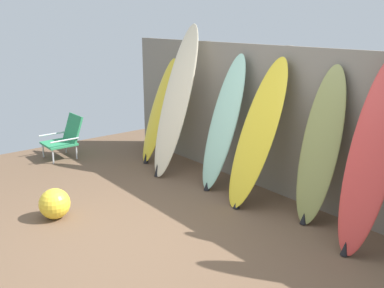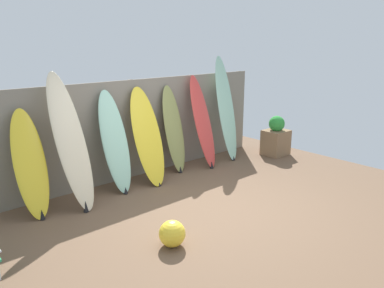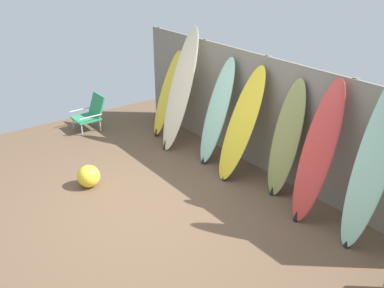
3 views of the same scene
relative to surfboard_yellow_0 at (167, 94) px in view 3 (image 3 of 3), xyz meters
name	(u,v)px [view 3 (image 3 of 3)]	position (x,y,z in m)	size (l,w,h in m)	color
ground	(153,208)	(2.01, -1.59, -0.76)	(7.68, 7.68, 0.00)	brown
fence_back	(262,114)	(2.01, 0.41, 0.14)	(6.08, 0.11, 1.80)	gray
surfboard_yellow_0	(167,94)	(0.00, 0.00, 0.00)	(0.49, 0.66, 1.55)	yellow
surfboard_cream_1	(180,90)	(0.58, -0.11, 0.25)	(0.57, 0.85, 2.05)	beige
surfboard_seafoam_2	(217,112)	(1.39, 0.02, 0.08)	(0.47, 0.64, 1.70)	#9ED6BC
surfboard_yellow_3	(241,125)	(2.01, -0.03, 0.07)	(0.58, 0.75, 1.69)	yellow
surfboard_olive_4	(286,140)	(2.74, 0.13, 0.05)	(0.45, 0.46, 1.66)	olive
surfboard_red_5	(317,153)	(3.37, 0.00, 0.14)	(0.47, 0.67, 1.82)	#D13D38
surfboard_seafoam_6	(374,161)	(4.08, 0.04, 0.31)	(0.44, 0.59, 2.17)	#9ED6BC
beach_chair	(91,113)	(-1.06, -1.06, -0.44)	(0.50, 0.55, 0.65)	silver
beach_ball	(89,176)	(0.95, -2.03, -0.60)	(0.33, 0.33, 0.33)	yellow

